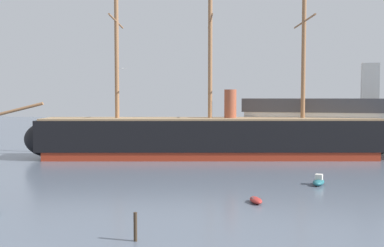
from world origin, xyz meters
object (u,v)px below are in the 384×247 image
at_px(mooring_piling_left_pair, 135,227).
at_px(seagull_in_flight, 123,69).
at_px(dinghy_mid_right, 256,200).
at_px(sailboat_distant_centre, 222,151).
at_px(dockside_warehouse_right, 374,127).
at_px(motorboat_alongside_stern, 319,181).
at_px(motorboat_far_left, 72,150).
at_px(tall_ship, 210,137).

bearing_deg(mooring_piling_left_pair, seagull_in_flight, 118.09).
height_order(dinghy_mid_right, sailboat_distant_centre, sailboat_distant_centre).
distance_m(dinghy_mid_right, dockside_warehouse_right, 49.04).
height_order(sailboat_distant_centre, dockside_warehouse_right, dockside_warehouse_right).
height_order(motorboat_alongside_stern, seagull_in_flight, seagull_in_flight).
bearing_deg(motorboat_far_left, dinghy_mid_right, -37.30).
height_order(tall_ship, motorboat_alongside_stern, tall_ship).
xyz_separation_m(dockside_warehouse_right, seagull_in_flight, (-32.96, -43.75, 9.36)).
height_order(dinghy_mid_right, mooring_piling_left_pair, mooring_piling_left_pair).
bearing_deg(dockside_warehouse_right, motorboat_alongside_stern, -106.14).
xyz_separation_m(mooring_piling_left_pair, dockside_warehouse_right, (23.38, 61.72, 4.50)).
xyz_separation_m(motorboat_alongside_stern, mooring_piling_left_pair, (-13.64, -28.08, 0.67)).
height_order(mooring_piling_left_pair, seagull_in_flight, seagull_in_flight).
relative_size(tall_ship, motorboat_alongside_stern, 21.30).
bearing_deg(seagull_in_flight, motorboat_alongside_stern, 23.53).
distance_m(sailboat_distant_centre, mooring_piling_left_pair, 56.85).
xyz_separation_m(sailboat_distant_centre, dockside_warehouse_right, (29.35, 5.18, 5.17)).
relative_size(motorboat_alongside_stern, mooring_piling_left_pair, 1.50).
xyz_separation_m(motorboat_alongside_stern, dockside_warehouse_right, (9.73, 33.64, 5.17)).
xyz_separation_m(tall_ship, mooring_piling_left_pair, (6.61, -49.44, -2.85)).
relative_size(mooring_piling_left_pair, dockside_warehouse_right, 0.04).
height_order(dinghy_mid_right, motorboat_alongside_stern, motorboat_alongside_stern).
bearing_deg(sailboat_distant_centre, dockside_warehouse_right, 10.01).
xyz_separation_m(dinghy_mid_right, motorboat_far_left, (-43.20, 32.91, 0.31)).
distance_m(tall_ship, motorboat_alongside_stern, 29.64).
height_order(dinghy_mid_right, motorboat_far_left, motorboat_far_left).
distance_m(motorboat_alongside_stern, dockside_warehouse_right, 35.40).
height_order(tall_ship, dockside_warehouse_right, tall_ship).
height_order(tall_ship, sailboat_distant_centre, tall_ship).
height_order(tall_ship, dinghy_mid_right, tall_ship).
distance_m(motorboat_far_left, mooring_piling_left_pair, 60.45).
relative_size(motorboat_alongside_stern, motorboat_far_left, 0.80).
xyz_separation_m(motorboat_far_left, dockside_warehouse_right, (59.30, 13.10, 5.04)).
bearing_deg(seagull_in_flight, mooring_piling_left_pair, -61.91).
bearing_deg(motorboat_alongside_stern, dinghy_mid_right, -117.23).
bearing_deg(dinghy_mid_right, motorboat_far_left, 142.70).
bearing_deg(dockside_warehouse_right, dinghy_mid_right, -109.28).
relative_size(motorboat_far_left, mooring_piling_left_pair, 1.87).
bearing_deg(tall_ship, sailboat_distant_centre, 84.91).
xyz_separation_m(dinghy_mid_right, sailboat_distant_centre, (-13.25, 40.83, 0.19)).
xyz_separation_m(tall_ship, dockside_warehouse_right, (29.98, 12.28, 1.65)).
xyz_separation_m(tall_ship, sailboat_distant_centre, (0.63, 7.10, -3.52)).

